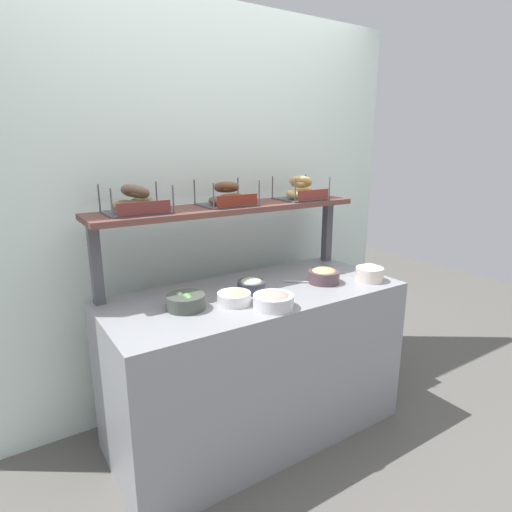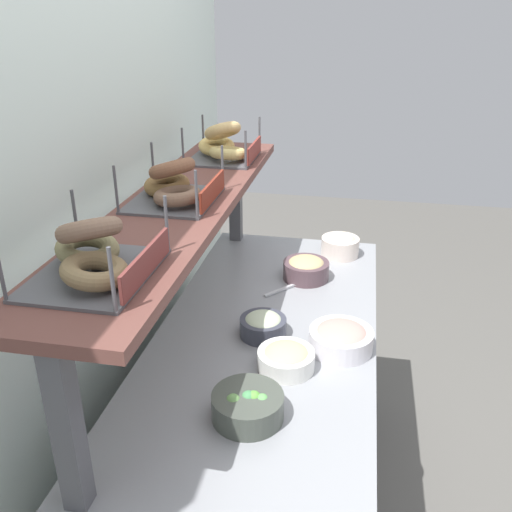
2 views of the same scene
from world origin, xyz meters
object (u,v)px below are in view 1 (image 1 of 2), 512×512
bowl_tuna_salad (251,285)px  bowl_veggie_mix (186,301)px  bagel_basket_cinnamon_raisin (227,197)px  bowl_potato_salad (370,272)px  bowl_lox_spread (273,300)px  serving_spoon_near_plate (305,282)px  bagel_basket_poppy (136,203)px  bagel_basket_plain (301,191)px  bowl_hummus (324,275)px  bowl_egg_salad (234,297)px

bowl_tuna_salad → bowl_veggie_mix: 0.39m
bowl_veggie_mix → bagel_basket_cinnamon_raisin: bearing=37.2°
bowl_potato_salad → bowl_lox_spread: bowl_potato_salad is taller
serving_spoon_near_plate → bagel_basket_poppy: bagel_basket_poppy is taller
bagel_basket_cinnamon_raisin → bagel_basket_plain: (0.51, -0.02, 0.00)m
bowl_hummus → bagel_basket_poppy: 1.09m
bowl_veggie_mix → bowl_egg_salad: 0.24m
bagel_basket_cinnamon_raisin → bagel_basket_plain: bearing=-2.7°
bowl_lox_spread → bagel_basket_poppy: (-0.47, 0.53, 0.44)m
bagel_basket_poppy → bagel_basket_cinnamon_raisin: size_ratio=1.04×
bowl_tuna_salad → bagel_basket_cinnamon_raisin: bagel_basket_cinnamon_raisin is taller
bowl_lox_spread → bagel_basket_cinnamon_raisin: bearing=85.3°
bagel_basket_plain → bagel_basket_poppy: bearing=178.3°
bagel_basket_poppy → bagel_basket_cinnamon_raisin: (0.51, -0.01, -0.00)m
bagel_basket_plain → bowl_egg_salad: bearing=-153.1°
bowl_egg_salad → bagel_basket_plain: bagel_basket_plain is taller
bowl_lox_spread → serving_spoon_near_plate: bearing=29.9°
bowl_hummus → serving_spoon_near_plate: (-0.09, 0.05, -0.04)m
bowl_tuna_salad → serving_spoon_near_plate: bearing=-5.9°
bowl_potato_salad → bowl_egg_salad: bearing=172.6°
bowl_veggie_mix → bowl_tuna_salad: bearing=4.7°
bowl_tuna_salad → bowl_lox_spread: size_ratio=0.76×
bowl_tuna_salad → bagel_basket_plain: bearing=25.6°
bowl_lox_spread → serving_spoon_near_plate: size_ratio=1.33×
bagel_basket_poppy → bowl_tuna_salad: bearing=-29.2°
bowl_tuna_salad → bowl_egg_salad: 0.19m
bowl_veggie_mix → bowl_hummus: (0.82, -0.06, 0.01)m
bowl_veggie_mix → bowl_lox_spread: bowl_lox_spread is taller
bagel_basket_cinnamon_raisin → bowl_veggie_mix: bearing=-142.8°
bowl_veggie_mix → bowl_lox_spread: size_ratio=0.95×
bagel_basket_plain → bagel_basket_cinnamon_raisin: bearing=177.3°
bowl_potato_salad → bowl_lox_spread: 0.71m
bowl_veggie_mix → bowl_egg_salad: bearing=-16.1°
bagel_basket_poppy → bagel_basket_plain: 1.02m
serving_spoon_near_plate → bowl_tuna_salad: bearing=174.1°
bowl_hummus → bagel_basket_cinnamon_raisin: 0.70m
bowl_hummus → bagel_basket_plain: (0.09, 0.34, 0.44)m
serving_spoon_near_plate → bowl_potato_salad: bearing=-26.9°
bowl_hummus → bagel_basket_plain: 0.56m
bowl_egg_salad → bagel_basket_cinnamon_raisin: bagel_basket_cinnamon_raisin is taller
bowl_egg_salad → bagel_basket_plain: bearing=26.9°
serving_spoon_near_plate → bowl_hummus: bearing=-30.6°
bowl_hummus → bagel_basket_poppy: size_ratio=0.57×
bowl_egg_salad → bagel_basket_poppy: 0.67m
bowl_hummus → bagel_basket_cinnamon_raisin: size_ratio=0.60×
bowl_tuna_salad → bowl_potato_salad: size_ratio=0.94×
bowl_veggie_mix → bowl_egg_salad: (0.23, -0.07, -0.00)m
bowl_veggie_mix → bagel_basket_cinnamon_raisin: bagel_basket_cinnamon_raisin is taller
bowl_veggie_mix → bagel_basket_plain: bearing=17.1°
bagel_basket_poppy → bowl_potato_salad: bearing=-22.4°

